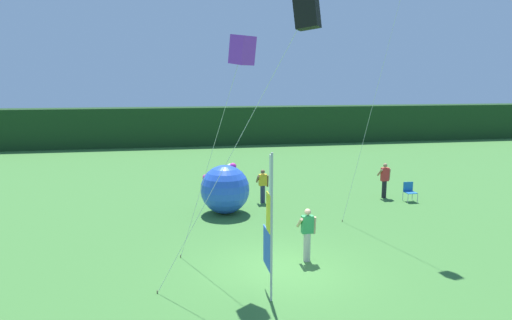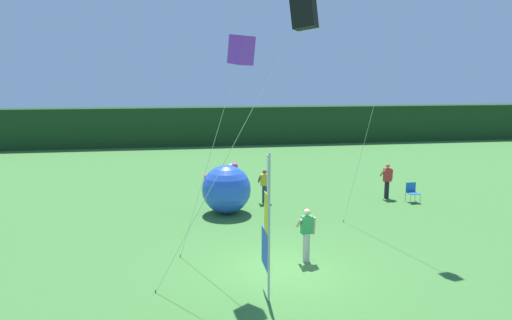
{
  "view_description": "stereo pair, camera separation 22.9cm",
  "coord_description": "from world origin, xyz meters",
  "px_view_note": "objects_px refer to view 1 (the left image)",
  "views": [
    {
      "loc": [
        -3.12,
        -12.53,
        5.57
      ],
      "look_at": [
        -0.44,
        2.19,
        2.96
      ],
      "focal_mm": 31.99,
      "sensor_mm": 36.0,
      "label": 1
    },
    {
      "loc": [
        -2.9,
        -12.57,
        5.57
      ],
      "look_at": [
        -0.44,
        2.19,
        2.96
      ],
      "focal_mm": 31.99,
      "sensor_mm": 36.0,
      "label": 2
    }
  ],
  "objects_px": {
    "person_far_left": "(263,185)",
    "kite_purple_box_2": "(242,51)",
    "inflatable_balloon": "(225,189)",
    "kite_black_box_1": "(306,13)",
    "banner_flag": "(269,228)",
    "folding_chair": "(409,190)",
    "person_near_banner": "(385,179)",
    "person_mid_field": "(307,233)"
  },
  "relations": [
    {
      "from": "person_near_banner",
      "to": "folding_chair",
      "type": "bearing_deg",
      "value": -42.05
    },
    {
      "from": "kite_purple_box_2",
      "to": "kite_black_box_1",
      "type": "bearing_deg",
      "value": -69.5
    },
    {
      "from": "inflatable_balloon",
      "to": "kite_black_box_1",
      "type": "distance_m",
      "value": 10.45
    },
    {
      "from": "person_far_left",
      "to": "kite_black_box_1",
      "type": "distance_m",
      "value": 11.73
    },
    {
      "from": "inflatable_balloon",
      "to": "person_near_banner",
      "type": "bearing_deg",
      "value": 8.77
    },
    {
      "from": "banner_flag",
      "to": "person_far_left",
      "type": "bearing_deg",
      "value": 79.85
    },
    {
      "from": "person_far_left",
      "to": "inflatable_balloon",
      "type": "bearing_deg",
      "value": -143.83
    },
    {
      "from": "banner_flag",
      "to": "folding_chair",
      "type": "height_order",
      "value": "banner_flag"
    },
    {
      "from": "inflatable_balloon",
      "to": "kite_black_box_1",
      "type": "bearing_deg",
      "value": -83.73
    },
    {
      "from": "person_mid_field",
      "to": "folding_chair",
      "type": "bearing_deg",
      "value": 41.86
    },
    {
      "from": "person_near_banner",
      "to": "inflatable_balloon",
      "type": "relative_size",
      "value": 0.79
    },
    {
      "from": "person_mid_field",
      "to": "kite_purple_box_2",
      "type": "xyz_separation_m",
      "value": [
        -2.02,
        -0.06,
        5.5
      ]
    },
    {
      "from": "inflatable_balloon",
      "to": "person_mid_field",
      "type": "bearing_deg",
      "value": -71.27
    },
    {
      "from": "person_near_banner",
      "to": "person_mid_field",
      "type": "height_order",
      "value": "person_near_banner"
    },
    {
      "from": "person_near_banner",
      "to": "kite_purple_box_2",
      "type": "height_order",
      "value": "kite_purple_box_2"
    },
    {
      "from": "kite_black_box_1",
      "to": "banner_flag",
      "type": "bearing_deg",
      "value": 132.13
    },
    {
      "from": "banner_flag",
      "to": "person_mid_field",
      "type": "height_order",
      "value": "banner_flag"
    },
    {
      "from": "banner_flag",
      "to": "person_mid_field",
      "type": "xyz_separation_m",
      "value": [
        1.66,
        2.09,
        -0.95
      ]
    },
    {
      "from": "kite_purple_box_2",
      "to": "banner_flag",
      "type": "bearing_deg",
      "value": -79.75
    },
    {
      "from": "banner_flag",
      "to": "person_mid_field",
      "type": "relative_size",
      "value": 2.29
    },
    {
      "from": "kite_purple_box_2",
      "to": "inflatable_balloon",
      "type": "bearing_deg",
      "value": 88.98
    },
    {
      "from": "person_near_banner",
      "to": "kite_black_box_1",
      "type": "relative_size",
      "value": 0.23
    },
    {
      "from": "inflatable_balloon",
      "to": "kite_purple_box_2",
      "type": "distance_m",
      "value": 7.84
    },
    {
      "from": "folding_chair",
      "to": "person_mid_field",
      "type": "bearing_deg",
      "value": -138.14
    },
    {
      "from": "person_far_left",
      "to": "kite_purple_box_2",
      "type": "height_order",
      "value": "kite_purple_box_2"
    },
    {
      "from": "person_far_left",
      "to": "person_near_banner",
      "type": "bearing_deg",
      "value": -1.76
    },
    {
      "from": "inflatable_balloon",
      "to": "kite_purple_box_2",
      "type": "height_order",
      "value": "kite_purple_box_2"
    },
    {
      "from": "banner_flag",
      "to": "person_far_left",
      "type": "relative_size",
      "value": 2.48
    },
    {
      "from": "person_near_banner",
      "to": "folding_chair",
      "type": "distance_m",
      "value": 1.24
    },
    {
      "from": "person_near_banner",
      "to": "inflatable_balloon",
      "type": "xyz_separation_m",
      "value": [
        -7.83,
        -1.21,
        0.14
      ]
    },
    {
      "from": "person_mid_field",
      "to": "kite_purple_box_2",
      "type": "distance_m",
      "value": 5.86
    },
    {
      "from": "person_mid_field",
      "to": "kite_purple_box_2",
      "type": "relative_size",
      "value": 0.25
    },
    {
      "from": "person_near_banner",
      "to": "person_far_left",
      "type": "distance_m",
      "value": 5.93
    },
    {
      "from": "person_far_left",
      "to": "kite_purple_box_2",
      "type": "distance_m",
      "value": 9.26
    },
    {
      "from": "person_mid_field",
      "to": "kite_purple_box_2",
      "type": "height_order",
      "value": "kite_purple_box_2"
    },
    {
      "from": "person_mid_field",
      "to": "inflatable_balloon",
      "type": "height_order",
      "value": "inflatable_balloon"
    },
    {
      "from": "person_far_left",
      "to": "inflatable_balloon",
      "type": "height_order",
      "value": "inflatable_balloon"
    },
    {
      "from": "banner_flag",
      "to": "person_far_left",
      "type": "distance_m",
      "value": 9.34
    },
    {
      "from": "folding_chair",
      "to": "kite_purple_box_2",
      "type": "xyz_separation_m",
      "value": [
        -8.81,
        -6.14,
        5.89
      ]
    },
    {
      "from": "person_mid_field",
      "to": "kite_black_box_1",
      "type": "height_order",
      "value": "kite_black_box_1"
    },
    {
      "from": "banner_flag",
      "to": "inflatable_balloon",
      "type": "distance_m",
      "value": 7.8
    },
    {
      "from": "banner_flag",
      "to": "kite_black_box_1",
      "type": "distance_m",
      "value": 5.31
    }
  ]
}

